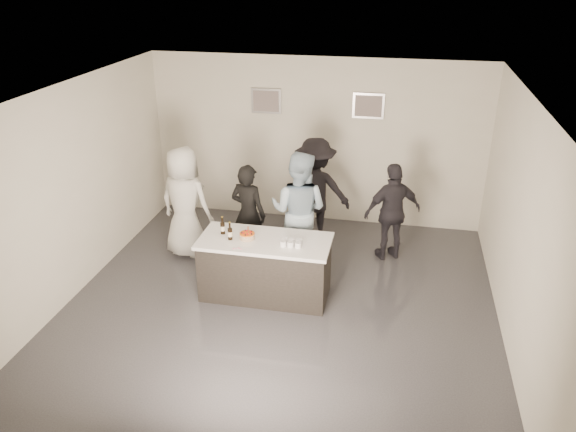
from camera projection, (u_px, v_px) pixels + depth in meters
The scene contains 19 objects.
floor at pixel (281, 303), 8.03m from camera, with size 6.00×6.00×0.00m, color #3D3D42.
ceiling at pixel (280, 94), 6.78m from camera, with size 6.00×6.00×0.00m, color white.
wall_back at pixel (316, 142), 10.08m from camera, with size 6.00×0.04×3.00m, color silver.
wall_front at pixel (205, 347), 4.74m from camera, with size 6.00×0.04×3.00m, color silver.
wall_left at pixel (74, 190), 7.96m from camera, with size 0.04×6.00×3.00m, color silver.
wall_right at pixel (520, 227), 6.86m from camera, with size 0.04×6.00×3.00m, color silver.
picture_left at pixel (266, 101), 9.92m from camera, with size 0.54×0.04×0.44m, color #B2B2B7.
picture_right at pixel (368, 106), 9.60m from camera, with size 0.54×0.04×0.44m, color #B2B2B7.
bar_counter at pixel (265, 267), 8.06m from camera, with size 1.86×0.86×0.90m, color white.
cake at pixel (247, 236), 7.89m from camera, with size 0.21×0.21×0.07m, color orange.
beer_bottle_a at pixel (223, 225), 7.99m from camera, with size 0.07×0.07×0.26m, color black.
beer_bottle_b at pixel (230, 231), 7.83m from camera, with size 0.07×0.07×0.26m, color black.
tumbler_cluster at pixel (291, 243), 7.70m from camera, with size 0.30×0.19×0.08m, color orange.
candles at pixel (239, 248), 7.63m from camera, with size 0.24×0.08×0.01m, color pink.
person_main_black at pixel (248, 214), 8.86m from camera, with size 0.60×0.39×1.64m, color black.
person_main_blue at pixel (299, 211), 8.66m from camera, with size 0.92×0.72×1.90m, color #A5C2D8.
person_guest_left at pixel (185, 203), 9.01m from camera, with size 0.90×0.59×1.85m, color silver.
person_guest_right at pixel (393, 212), 8.95m from camera, with size 0.95×0.40×1.62m, color #28262D.
person_guest_back at pixel (315, 191), 9.45m from camera, with size 1.20×0.69×1.85m, color black.
Camera 1 is at (1.46, -6.62, 4.49)m, focal length 35.00 mm.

